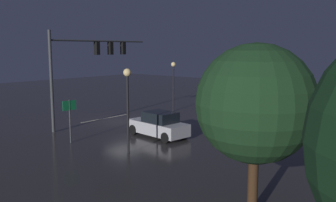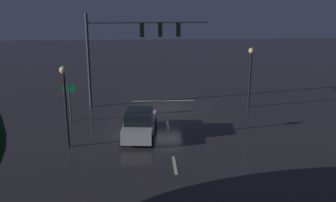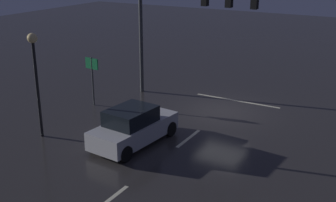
# 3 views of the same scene
# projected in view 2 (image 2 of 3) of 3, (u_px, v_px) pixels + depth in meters

# --- Properties ---
(ground_plane) EXTENTS (80.00, 80.00, 0.00)m
(ground_plane) POSITION_uv_depth(u_px,v_px,m) (165.00, 109.00, 30.57)
(ground_plane) COLOR #2D2B2B
(traffic_signal_assembly) EXTENTS (9.15, 0.47, 7.14)m
(traffic_signal_assembly) POSITION_uv_depth(u_px,v_px,m) (131.00, 40.00, 29.86)
(traffic_signal_assembly) COLOR #383A3D
(traffic_signal_assembly) RESTS_ON ground_plane
(lane_dash_far) EXTENTS (0.16, 2.20, 0.01)m
(lane_dash_far) POSITION_uv_depth(u_px,v_px,m) (168.00, 126.00, 26.74)
(lane_dash_far) COLOR beige
(lane_dash_far) RESTS_ON ground_plane
(lane_dash_mid) EXTENTS (0.16, 2.20, 0.01)m
(lane_dash_mid) POSITION_uv_depth(u_px,v_px,m) (175.00, 165.00, 20.99)
(lane_dash_mid) COLOR beige
(lane_dash_mid) RESTS_ON ground_plane
(stop_bar) EXTENTS (5.00, 0.16, 0.01)m
(stop_bar) POSITION_uv_depth(u_px,v_px,m) (163.00, 101.00, 32.58)
(stop_bar) COLOR beige
(stop_bar) RESTS_ON ground_plane
(car_approaching) EXTENTS (2.26, 4.50, 1.70)m
(car_approaching) POSITION_uv_depth(u_px,v_px,m) (140.00, 124.00, 24.80)
(car_approaching) COLOR #B7B7BC
(car_approaching) RESTS_ON ground_plane
(street_lamp_left_kerb) EXTENTS (0.44, 0.44, 4.62)m
(street_lamp_left_kerb) POSITION_uv_depth(u_px,v_px,m) (251.00, 66.00, 30.01)
(street_lamp_left_kerb) COLOR black
(street_lamp_left_kerb) RESTS_ON ground_plane
(street_lamp_right_kerb) EXTENTS (0.44, 0.44, 4.80)m
(street_lamp_right_kerb) POSITION_uv_depth(u_px,v_px,m) (65.00, 91.00, 22.46)
(street_lamp_right_kerb) COLOR black
(street_lamp_right_kerb) RESTS_ON ground_plane
(route_sign) EXTENTS (0.90, 0.16, 2.72)m
(route_sign) POSITION_uv_depth(u_px,v_px,m) (69.00, 94.00, 27.20)
(route_sign) COLOR #383A3D
(route_sign) RESTS_ON ground_plane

